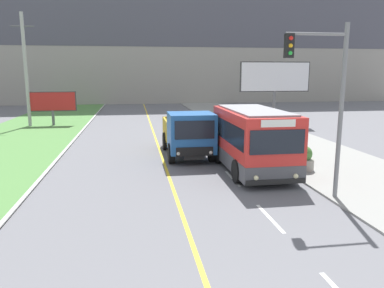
# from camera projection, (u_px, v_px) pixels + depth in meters

# --- Properties ---
(apartment_block_background) EXTENTS (80.00, 8.04, 23.63)m
(apartment_block_background) POSITION_uv_depth(u_px,v_px,m) (141.00, 24.00, 57.00)
(apartment_block_background) COLOR gray
(apartment_block_background) RESTS_ON ground_plane
(city_bus) EXTENTS (2.66, 6.04, 2.95)m
(city_bus) POSITION_uv_depth(u_px,v_px,m) (253.00, 141.00, 17.33)
(city_bus) COLOR red
(city_bus) RESTS_ON ground_plane
(dump_truck) EXTENTS (2.42, 6.15, 2.54)m
(dump_truck) POSITION_uv_depth(u_px,v_px,m) (189.00, 135.00, 20.18)
(dump_truck) COLOR black
(dump_truck) RESTS_ON ground_plane
(utility_pole_far) EXTENTS (1.80, 0.28, 9.51)m
(utility_pole_far) POSITION_uv_depth(u_px,v_px,m) (26.00, 70.00, 31.57)
(utility_pole_far) COLOR #9E9E99
(utility_pole_far) RESTS_ON ground_plane
(traffic_light_mast) EXTENTS (2.28, 0.32, 6.27)m
(traffic_light_mast) POSITION_uv_depth(u_px,v_px,m) (326.00, 91.00, 13.03)
(traffic_light_mast) COLOR slate
(traffic_light_mast) RESTS_ON ground_plane
(billboard_large) EXTENTS (6.11, 0.24, 5.50)m
(billboard_large) POSITION_uv_depth(u_px,v_px,m) (275.00, 78.00, 31.75)
(billboard_large) COLOR #59595B
(billboard_large) RESTS_ON ground_plane
(billboard_small) EXTENTS (4.08, 0.24, 2.98)m
(billboard_small) POSITION_uv_depth(u_px,v_px,m) (52.00, 102.00, 32.50)
(billboard_small) COLOR #59595B
(billboard_small) RESTS_ON ground_plane
(planter_round_near) EXTENTS (0.93, 0.93, 1.15)m
(planter_round_near) POSITION_uv_depth(u_px,v_px,m) (304.00, 159.00, 17.51)
(planter_round_near) COLOR gray
(planter_round_near) RESTS_ON sidewalk_right
(planter_round_second) EXTENTS (1.04, 1.04, 1.20)m
(planter_round_second) POSITION_uv_depth(u_px,v_px,m) (270.00, 142.00, 21.71)
(planter_round_second) COLOR gray
(planter_round_second) RESTS_ON sidewalk_right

